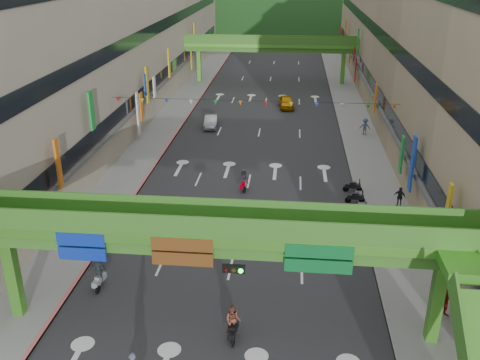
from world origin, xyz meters
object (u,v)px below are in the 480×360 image
(car_silver, at_px, (211,121))
(pedestrian_red, at_px, (446,305))
(overpass_near, at_px, (234,249))
(car_yellow, at_px, (286,102))
(scooter_rider_mid, at_px, (233,323))

(car_silver, xyz_separation_m, pedestrian_red, (17.85, -33.50, 0.20))
(car_silver, relative_size, pedestrian_red, 2.35)
(car_silver, bearing_deg, overpass_near, -84.11)
(car_yellow, bearing_deg, scooter_rider_mid, -99.62)
(overpass_near, relative_size, pedestrian_red, 16.03)
(scooter_rider_mid, xyz_separation_m, car_yellow, (1.87, 45.64, -0.30))
(overpass_near, distance_m, car_silver, 36.99)
(scooter_rider_mid, xyz_separation_m, pedestrian_red, (11.29, 2.84, -0.17))
(overpass_near, xyz_separation_m, car_silver, (-6.59, 36.12, -4.53))
(scooter_rider_mid, height_order, car_silver, scooter_rider_mid)
(overpass_near, relative_size, car_silver, 6.81)
(overpass_near, xyz_separation_m, scooter_rider_mid, (-0.03, -0.22, -4.16))
(overpass_near, xyz_separation_m, car_yellow, (1.85, 45.41, -4.46))
(overpass_near, distance_m, car_yellow, 45.67)
(pedestrian_red, bearing_deg, car_silver, 106.02)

